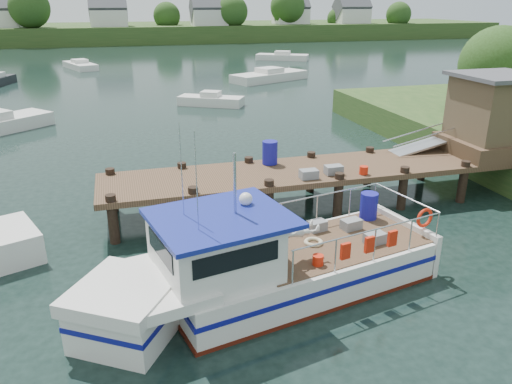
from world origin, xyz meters
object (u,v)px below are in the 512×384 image
object	(u,v)px
lobster_boat	(260,269)
moored_b	(211,100)
moored_far	(282,57)
moored_c	(269,76)
moored_d	(80,65)
dock	(435,136)

from	to	relation	value
lobster_boat	moored_b	world-z (taller)	lobster_boat
moored_far	moored_b	world-z (taller)	moored_far
moored_b	moored_c	xyz separation A→B (m)	(7.49, 10.10, 0.07)
lobster_boat	moored_d	distance (m)	49.28
moored_far	moored_c	world-z (taller)	moored_c
dock	moored_far	xyz separation A→B (m)	(9.12, 45.61, -1.83)
moored_far	moored_d	size ratio (longest dim) A/B	1.06
lobster_boat	moored_far	xyz separation A→B (m)	(17.64, 51.12, -0.44)
lobster_boat	moored_b	bearing A→B (deg)	69.85
dock	moored_far	size ratio (longest dim) A/B	2.46
moored_far	moored_b	size ratio (longest dim) A/B	1.41
moored_d	moored_b	bearing A→B (deg)	-58.06
lobster_boat	moored_far	world-z (taller)	lobster_boat
moored_c	moored_d	xyz separation A→B (m)	(-17.50, 13.95, -0.07)
dock	lobster_boat	bearing A→B (deg)	-147.13
dock	moored_far	world-z (taller)	dock
dock	lobster_boat	distance (m)	10.24
dock	moored_b	world-z (taller)	dock
moored_far	moored_c	distance (m)	17.55
moored_far	moored_c	size ratio (longest dim) A/B	0.84
dock	moored_d	world-z (taller)	dock
moored_b	moored_d	size ratio (longest dim) A/B	0.75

